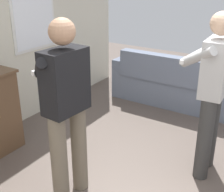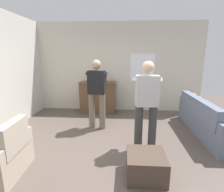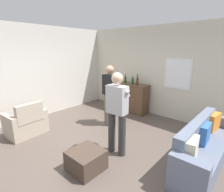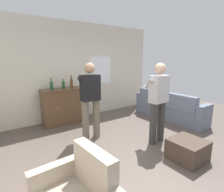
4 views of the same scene
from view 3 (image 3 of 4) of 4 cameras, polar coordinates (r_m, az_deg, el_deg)
name	(u,v)px [view 3 (image 3 of 4)]	position (r m, az deg, el deg)	size (l,w,h in m)	color
ground	(96,144)	(4.15, -5.18, -15.35)	(10.40, 10.40, 0.00)	brown
wall_back_with_window	(156,72)	(5.76, 14.30, 7.68)	(5.20, 0.15, 2.80)	beige
wall_side_left	(35,73)	(5.86, -23.85, 6.99)	(0.12, 5.20, 2.80)	silver
couch	(204,147)	(3.80, 27.93, -14.50)	(0.57, 2.25, 0.83)	slate
armchair	(27,124)	(4.93, -26.13, -8.07)	(0.70, 0.92, 0.85)	#B2A38E
sideboard_cabinet	(132,98)	(5.98, 6.44, -0.61)	(1.14, 0.49, 0.97)	brown
bottle_wine_green	(133,81)	(5.82, 6.78, 4.88)	(0.08, 0.08, 0.26)	#1E4C23
bottle_liquor_amber	(125,80)	(6.01, 4.37, 5.35)	(0.08, 0.08, 0.31)	#1E4C23
bottle_spirits_clear	(137,81)	(5.67, 8.29, 4.86)	(0.08, 0.08, 0.34)	#593314
ottoman	(86,160)	(3.35, -8.47, -20.01)	(0.57, 0.57, 0.36)	#47382D
person_standing_left	(110,93)	(4.81, -0.58, 1.12)	(0.56, 0.49, 1.68)	#6B6051
person_standing_right	(117,110)	(3.45, 1.74, -4.63)	(0.56, 0.48, 1.68)	#383838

